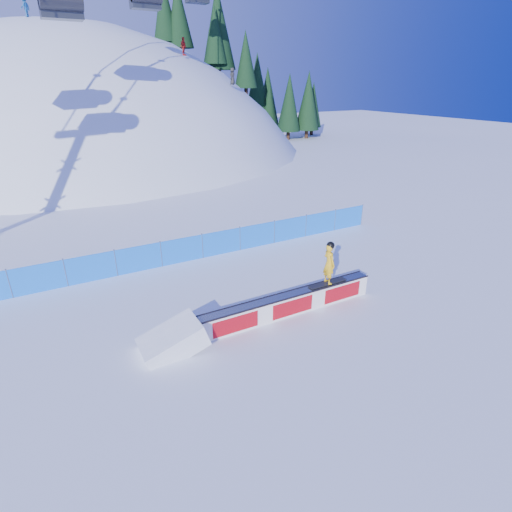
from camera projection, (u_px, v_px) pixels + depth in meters
ground at (223, 305)px, 15.18m from camera, size 160.00×160.00×0.00m
snow_hill at (103, 281)px, 56.11m from camera, size 64.00×64.00×64.00m
treeline at (253, 71)px, 54.63m from camera, size 22.85×13.54×19.39m
safety_fence at (182, 250)px, 18.54m from camera, size 22.05×0.05×1.30m
rail_box at (289, 304)px, 14.44m from camera, size 6.99×0.51×0.84m
snow_ramp at (174, 349)px, 12.69m from camera, size 2.10×1.32×1.31m
snowboarder at (329, 263)px, 14.68m from camera, size 1.61×0.59×1.69m
distant_skiers at (96, 41)px, 36.52m from camera, size 24.44×10.30×7.56m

